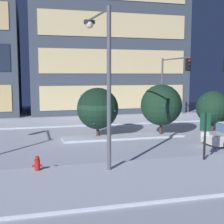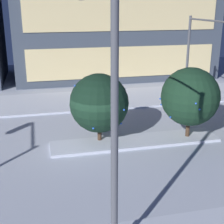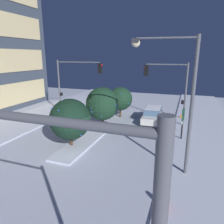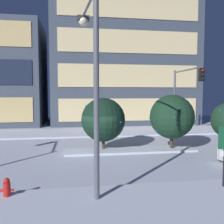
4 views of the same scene
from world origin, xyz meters
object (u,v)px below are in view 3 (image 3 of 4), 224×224
(fire_hydrant, at_px, (166,202))
(parking_info_sign, at_px, (183,120))
(decorated_tree_left_of_median, at_px, (121,99))
(car_near, at_px, (153,115))
(traffic_light_corner_far_right, at_px, (75,78))
(traffic_light_corner_near_right, at_px, (169,83))
(street_lamp_arched, at_px, (175,88))
(decorated_tree_right_of_median, at_px, (102,104))
(decorated_tree_median, at_px, (70,119))
(construction_cone, at_px, (181,116))

(fire_hydrant, distance_m, parking_info_sign, 8.75)
(parking_info_sign, xyz_separation_m, decorated_tree_left_of_median, (4.75, 6.75, 0.40))
(car_near, xyz_separation_m, decorated_tree_left_of_median, (0.34, 3.69, 1.39))
(traffic_light_corner_far_right, bearing_deg, traffic_light_corner_near_right, 1.41)
(street_lamp_arched, xyz_separation_m, fire_hydrant, (-3.21, -0.20, -4.65))
(street_lamp_arched, relative_size, parking_info_sign, 2.91)
(fire_hydrant, distance_m, decorated_tree_right_of_median, 11.73)
(traffic_light_corner_far_right, relative_size, fire_hydrant, 7.39)
(decorated_tree_median, xyz_separation_m, construction_cone, (10.47, -7.49, -1.90))
(traffic_light_corner_far_right, height_order, parking_info_sign, traffic_light_corner_far_right)
(fire_hydrant, distance_m, decorated_tree_median, 8.91)
(fire_hydrant, bearing_deg, decorated_tree_left_of_median, 25.77)
(traffic_light_corner_far_right, xyz_separation_m, decorated_tree_left_of_median, (1.23, -4.92, -2.23))
(traffic_light_corner_near_right, bearing_deg, parking_info_sign, 112.70)
(street_lamp_arched, height_order, decorated_tree_left_of_median, street_lamp_arched)
(decorated_tree_left_of_median, bearing_deg, traffic_light_corner_near_right, -100.70)
(fire_hydrant, bearing_deg, construction_cone, 0.02)
(street_lamp_arched, xyz_separation_m, decorated_tree_right_of_median, (6.05, 6.72, -2.69))
(traffic_light_corner_near_right, distance_m, construction_cone, 4.83)
(traffic_light_corner_far_right, height_order, decorated_tree_right_of_median, traffic_light_corner_far_right)
(traffic_light_corner_near_right, height_order, construction_cone, traffic_light_corner_near_right)
(traffic_light_corner_far_right, bearing_deg, construction_cone, 13.80)
(car_near, xyz_separation_m, construction_cone, (1.91, -2.78, -0.44))
(car_near, height_order, decorated_tree_median, decorated_tree_median)
(decorated_tree_left_of_median, bearing_deg, street_lamp_arched, -148.39)
(car_near, height_order, decorated_tree_right_of_median, decorated_tree_right_of_median)
(car_near, bearing_deg, parking_info_sign, -147.47)
(fire_hydrant, xyz_separation_m, decorated_tree_left_of_median, (13.39, 6.47, 1.69))
(decorated_tree_median, height_order, decorated_tree_left_of_median, decorated_tree_median)
(traffic_light_corner_near_right, bearing_deg, decorated_tree_left_of_median, -10.70)
(decorated_tree_left_of_median, bearing_deg, car_near, -95.33)
(car_near, height_order, fire_hydrant, car_near)
(fire_hydrant, height_order, decorated_tree_right_of_median, decorated_tree_right_of_median)
(decorated_tree_left_of_median, bearing_deg, decorated_tree_right_of_median, 173.72)
(decorated_tree_median, bearing_deg, fire_hydrant, -120.90)
(street_lamp_arched, distance_m, decorated_tree_right_of_median, 9.43)
(decorated_tree_median, bearing_deg, decorated_tree_right_of_median, -6.89)
(traffic_light_corner_near_right, bearing_deg, decorated_tree_right_of_median, 29.28)
(traffic_light_corner_far_right, distance_m, construction_cone, 12.40)
(decorated_tree_median, distance_m, decorated_tree_left_of_median, 8.96)
(fire_hydrant, relative_size, construction_cone, 1.53)
(traffic_light_corner_near_right, relative_size, decorated_tree_right_of_median, 1.56)
(traffic_light_corner_far_right, height_order, decorated_tree_median, traffic_light_corner_far_right)
(car_near, distance_m, fire_hydrant, 13.34)
(traffic_light_corner_near_right, bearing_deg, car_near, -23.08)
(decorated_tree_right_of_median, distance_m, construction_cone, 9.20)
(fire_hydrant, bearing_deg, traffic_light_corner_near_right, 5.95)
(traffic_light_corner_near_right, xyz_separation_m, parking_info_sign, (-3.77, -1.58, -2.47))
(decorated_tree_left_of_median, height_order, construction_cone, decorated_tree_left_of_median)
(car_near, xyz_separation_m, decorated_tree_median, (-8.56, 4.72, 1.46))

